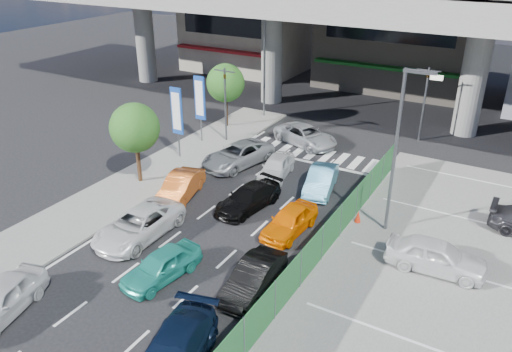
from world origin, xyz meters
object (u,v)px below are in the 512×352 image
Objects in this scene: tree_near at (135,128)px; sedan_black_mid at (249,198)px; street_lamp_left at (266,57)px; sedan_white_mid_left at (139,225)px; taxi_teal_mid at (162,265)px; parked_sedan_white at (436,256)px; traffic_light_left at (225,87)px; taxi_orange_left at (180,187)px; sedan_white_front_mid at (276,167)px; tree_far at (226,83)px; traffic_cone at (358,216)px; traffic_light_right at (427,86)px; van_white_back_left at (0,300)px; wagon_silver_front_left at (238,155)px; street_lamp_right at (401,140)px; signboard_near at (177,113)px; kei_truck_front_right at (321,180)px; signboard_far at (200,100)px; crossing_wagon_silver at (306,135)px; hatch_black_mid_right at (253,278)px; taxi_orange_right at (290,221)px.

tree_near reaches higher than sedan_black_mid.
sedan_white_mid_left is (3.32, -18.53, -4.09)m from street_lamp_left.
taxi_teal_mid is 11.62m from parked_sedan_white.
traffic_light_left is 1.27× the size of taxi_orange_left.
traffic_light_left is at bearing 140.27° from sedan_white_front_mid.
traffic_cone is at bearing -32.58° from tree_far.
van_white_back_left is at bearing -109.47° from traffic_light_right.
traffic_light_left is 1.08× the size of tree_far.
taxi_orange_left is at bearing -73.65° from traffic_light_left.
street_lamp_right is at bearing -2.79° from wagon_silver_front_left.
traffic_light_right is at bearing 90.44° from traffic_cone.
street_lamp_left is 19.26m from sedan_white_mid_left.
van_white_back_left and wagon_silver_front_left have the same top height.
traffic_light_right is 1.08× the size of tree_near.
wagon_silver_front_left is at bearing 65.16° from parked_sedan_white.
tree_near is (0.20, -3.99, 0.32)m from signboard_near.
taxi_teal_mid is 10.12m from traffic_cone.
tree_far is 1.15× the size of parked_sedan_white.
taxi_orange_left is 6.02m from sedan_white_front_mid.
tree_far is (-0.80, 10.50, 0.00)m from tree_near.
kei_truck_front_right is at bearing 66.18° from sedan_black_mid.
tree_far reaches higher than parked_sedan_white.
kei_truck_front_right is (10.38, -6.22, -2.73)m from tree_far.
signboard_near is 7.59× the size of traffic_cone.
crossing_wagon_silver is at bearing 26.64° from signboard_far.
signboard_near reaches higher than kei_truck_front_right.
van_white_back_left is 16.30m from sedan_white_front_mid.
hatch_black_mid_right is (6.75, -0.76, -0.05)m from sedan_white_mid_left.
taxi_teal_mid is 0.94× the size of kei_truck_front_right.
sedan_black_mid is at bearing 119.45° from hatch_black_mid_right.
traffic_light_right is at bearing 50.19° from tree_near.
traffic_light_left is 1.25× the size of parked_sedan_white.
sedan_black_mid is (6.27, -7.50, -3.33)m from traffic_light_left.
traffic_cone is (8.60, 6.47, -0.31)m from sedan_white_mid_left.
street_lamp_right is 1.63× the size of sedan_white_mid_left.
sedan_black_mid is at bearing 82.29° from parked_sedan_white.
tree_far reaches higher than taxi_orange_left.
tree_near is 1.17× the size of taxi_orange_left.
traffic_light_left is 1.40× the size of taxi_teal_mid.
tree_near is at bearing -92.76° from street_lamp_left.
signboard_near is 9.04m from crossing_wagon_silver.
van_white_back_left is 1.08× the size of taxi_orange_right.
traffic_light_left is 13.00m from taxi_orange_right.
traffic_light_right is 1.28× the size of van_white_back_left.
wagon_silver_front_left is (-3.35, 11.45, 0.06)m from taxi_teal_mid.
wagon_silver_front_left is at bearing -131.42° from traffic_light_right.
crossing_wagon_silver reaches higher than taxi_teal_mid.
street_lamp_right is (13.37, -6.00, 0.83)m from traffic_light_left.
traffic_light_right is 13.77m from wagon_silver_front_left.
sedan_black_mid is at bearing -110.53° from traffic_light_right.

